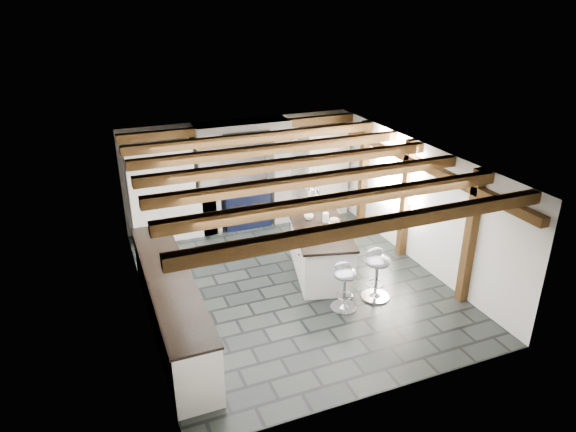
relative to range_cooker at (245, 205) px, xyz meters
name	(u,v)px	position (x,y,z in m)	size (l,w,h in m)	color
ground	(291,282)	(0.00, -2.68, -0.47)	(6.00, 6.00, 0.00)	black
room_shell	(233,203)	(-0.61, -1.26, 0.60)	(6.00, 6.03, 6.00)	white
range_cooker	(245,205)	(0.00, 0.00, 0.00)	(1.00, 0.63, 0.99)	black
kitchen_island	(321,251)	(0.60, -2.60, -0.01)	(1.35, 1.97, 1.18)	white
bar_stool_near	(377,269)	(1.11, -3.68, 0.09)	(0.48, 0.48, 0.89)	silver
bar_stool_far	(345,281)	(0.48, -3.76, 0.04)	(0.48, 0.48, 0.81)	silver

